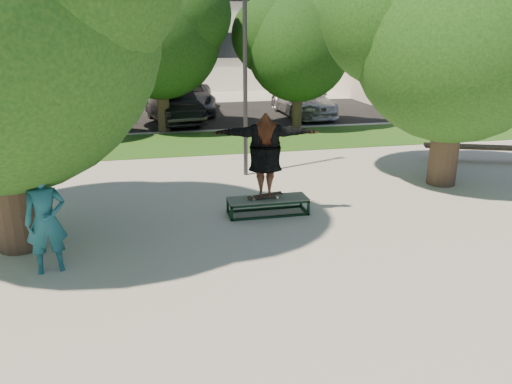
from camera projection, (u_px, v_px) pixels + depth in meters
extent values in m
plane|color=#ACA89E|center=(246.00, 248.00, 9.55)|extent=(120.00, 120.00, 0.00)
cube|color=#214E16|center=(222.00, 142.00, 18.57)|extent=(30.00, 4.00, 0.02)
cube|color=black|center=(182.00, 115.00, 24.40)|extent=(40.00, 8.00, 0.01)
cylinder|color=#38281E|center=(10.00, 167.00, 9.12)|extent=(0.84, 0.84, 3.20)
cylinder|color=#38281E|center=(447.00, 129.00, 13.10)|extent=(0.76, 0.76, 3.00)
sphere|color=#103C12|center=(458.00, 38.00, 12.39)|extent=(5.20, 5.20, 5.20)
sphere|color=#103C12|center=(397.00, 11.00, 12.65)|extent=(3.90, 3.90, 3.90)
cylinder|color=#38281E|center=(9.00, 105.00, 17.99)|extent=(0.44, 0.44, 2.80)
sphere|color=black|center=(0.00, 45.00, 17.35)|extent=(4.40, 4.40, 4.40)
sphere|color=black|center=(25.00, 22.00, 16.91)|extent=(3.08, 3.08, 3.08)
cylinder|color=#38281E|center=(163.00, 95.00, 20.02)|extent=(0.50, 0.50, 3.00)
sphere|color=black|center=(159.00, 37.00, 19.33)|extent=(4.80, 4.80, 4.80)
sphere|color=black|center=(127.00, 21.00, 19.56)|extent=(3.60, 3.60, 3.60)
sphere|color=black|center=(187.00, 14.00, 18.84)|extent=(3.36, 3.36, 3.36)
cylinder|color=#38281E|center=(297.00, 97.00, 20.74)|extent=(0.40, 0.40, 2.60)
sphere|color=black|center=(298.00, 49.00, 20.14)|extent=(4.20, 4.20, 4.20)
sphere|color=black|center=(270.00, 36.00, 20.35)|extent=(3.15, 3.15, 3.15)
sphere|color=black|center=(325.00, 30.00, 19.72)|extent=(2.94, 2.94, 2.94)
cylinder|color=#2D2D30|center=(245.00, 68.00, 13.46)|extent=(0.12, 0.12, 6.00)
cube|color=black|center=(136.00, 46.00, 31.35)|extent=(27.60, 0.12, 1.60)
cube|color=beige|center=(450.00, 29.00, 32.42)|extent=(15.00, 10.00, 8.00)
cube|color=#475147|center=(268.00, 199.00, 11.23)|extent=(1.80, 0.60, 0.03)
cylinder|color=white|center=(254.00, 199.00, 11.07)|extent=(0.06, 0.03, 0.06)
cylinder|color=white|center=(252.00, 197.00, 11.22)|extent=(0.06, 0.03, 0.06)
cylinder|color=white|center=(277.00, 198.00, 11.18)|extent=(0.06, 0.03, 0.06)
cylinder|color=white|center=(276.00, 195.00, 11.33)|extent=(0.06, 0.03, 0.06)
cube|color=black|center=(265.00, 196.00, 11.19)|extent=(0.78, 0.20, 0.10)
imported|color=brown|center=(265.00, 155.00, 10.90)|extent=(2.36, 1.06, 1.85)
imported|color=#18515D|center=(46.00, 221.00, 8.40)|extent=(0.75, 0.58, 1.85)
cube|color=#433828|center=(438.00, 153.00, 15.94)|extent=(0.22, 0.22, 0.45)
cube|color=#433828|center=(480.00, 147.00, 15.68)|extent=(3.29, 1.65, 0.09)
imported|color=silver|center=(104.00, 105.00, 22.09)|extent=(2.43, 4.95, 1.62)
imported|color=black|center=(173.00, 105.00, 22.14)|extent=(2.53, 5.02, 1.58)
imported|color=slate|center=(186.00, 97.00, 24.68)|extent=(3.04, 5.91, 1.60)
imported|color=silver|center=(302.00, 100.00, 24.17)|extent=(2.27, 5.26, 1.51)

